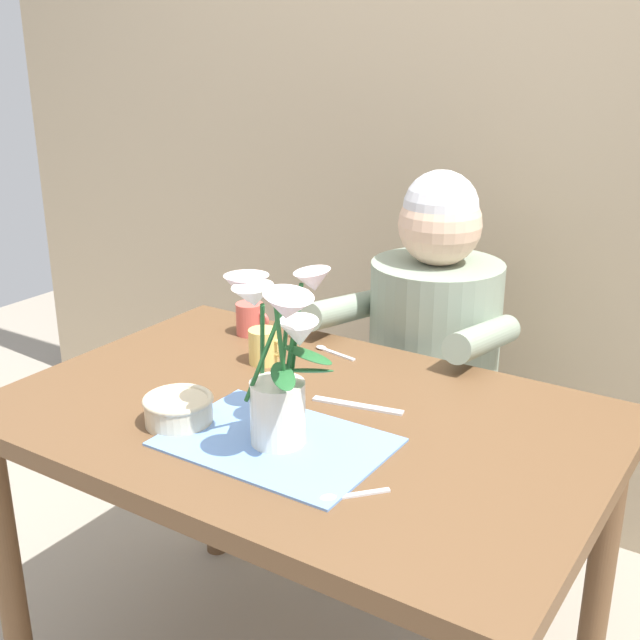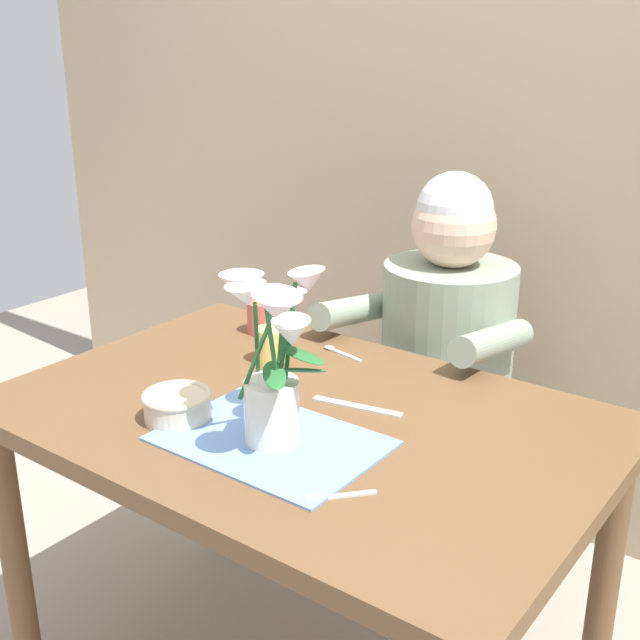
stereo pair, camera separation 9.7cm
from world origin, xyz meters
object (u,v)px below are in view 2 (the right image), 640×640
(seated_person, at_px, (443,388))
(ceramic_mug, at_px, (271,345))
(ceramic_bowl, at_px, (177,405))
(dinner_knife, at_px, (357,407))
(coffee_cup, at_px, (261,317))
(flower_vase, at_px, (273,354))

(seated_person, height_order, ceramic_mug, seated_person)
(ceramic_bowl, distance_m, dinner_knife, 0.36)
(dinner_knife, height_order, coffee_cup, coffee_cup)
(coffee_cup, bearing_deg, ceramic_bowl, -68.46)
(dinner_knife, bearing_deg, ceramic_mug, 153.19)
(ceramic_bowl, bearing_deg, seated_person, 78.17)
(flower_vase, height_order, ceramic_bowl, flower_vase)
(flower_vase, xyz_separation_m, dinner_knife, (0.04, 0.21, -0.17))
(flower_vase, distance_m, ceramic_mug, 0.41)
(flower_vase, distance_m, dinner_knife, 0.28)
(dinner_knife, bearing_deg, flower_vase, -111.12)
(ceramic_bowl, distance_m, ceramic_mug, 0.33)
(ceramic_bowl, height_order, coffee_cup, coffee_cup)
(ceramic_bowl, relative_size, coffee_cup, 1.46)
(seated_person, relative_size, ceramic_bowl, 8.35)
(seated_person, xyz_separation_m, ceramic_bowl, (-0.16, -0.79, 0.21))
(seated_person, distance_m, dinner_knife, 0.57)
(ceramic_bowl, distance_m, coffee_cup, 0.50)
(flower_vase, bearing_deg, ceramic_bowl, -170.57)
(flower_vase, bearing_deg, coffee_cup, 132.97)
(dinner_knife, bearing_deg, coffee_cup, 142.67)
(dinner_knife, distance_m, ceramic_mug, 0.31)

